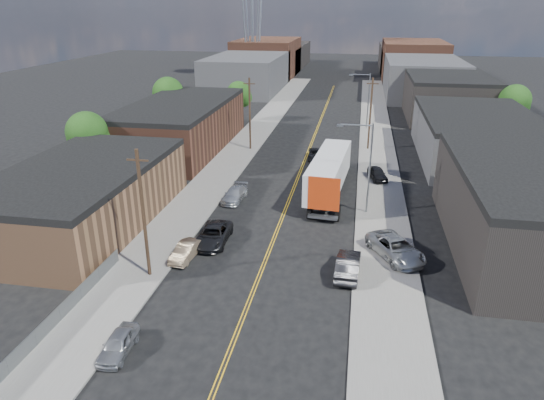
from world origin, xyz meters
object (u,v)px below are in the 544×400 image
at_px(car_ahead_truck, 317,154).
at_px(car_left_b, 186,251).
at_px(car_right_lot_c, 378,174).
at_px(car_left_c, 213,235).
at_px(car_right_oncoming, 348,265).
at_px(semi_truck, 330,169).
at_px(car_right_lot_a, 396,248).
at_px(car_left_d, 235,194).
at_px(car_left_a, 118,344).

bearing_deg(car_ahead_truck, car_left_b, -108.15).
xyz_separation_m(car_right_lot_c, car_ahead_truck, (-7.75, 7.06, -0.17)).
bearing_deg(car_left_c, car_right_lot_c, 51.25).
bearing_deg(car_right_oncoming, car_right_lot_c, -94.36).
xyz_separation_m(semi_truck, car_right_oncoming, (2.65, -17.63, -1.78)).
relative_size(car_left_b, car_right_lot_a, 0.67).
xyz_separation_m(semi_truck, car_left_c, (-8.95, -14.30, -1.85)).
xyz_separation_m(car_right_oncoming, car_ahead_truck, (-5.10, 29.16, -0.14)).
height_order(car_right_lot_c, car_ahead_truck, car_right_lot_c).
bearing_deg(car_left_d, car_right_oncoming, -42.65).
relative_size(car_left_b, car_left_c, 0.74).
relative_size(semi_truck, car_right_lot_c, 4.31).
relative_size(semi_truck, car_left_c, 3.27).
distance_m(car_left_d, car_ahead_truck, 17.51).
height_order(car_left_a, car_right_lot_c, car_right_lot_c).
relative_size(car_left_b, car_right_lot_c, 0.97).
xyz_separation_m(car_left_a, car_left_c, (1.40, 14.76, 0.11)).
distance_m(semi_truck, car_left_b, 20.32).
height_order(car_right_oncoming, car_right_lot_a, car_right_lot_a).
xyz_separation_m(car_left_d, car_ahead_truck, (7.12, 16.00, -0.00)).
xyz_separation_m(car_left_a, car_right_oncoming, (13.00, 11.43, 0.18)).
relative_size(semi_truck, car_left_b, 4.43).
bearing_deg(car_ahead_truck, semi_truck, -80.86).
bearing_deg(car_left_c, car_right_oncoming, -17.57).
xyz_separation_m(car_left_a, car_right_lot_c, (15.65, 33.53, 0.21)).
xyz_separation_m(semi_truck, car_left_a, (-10.35, -29.06, -1.96)).
relative_size(car_left_b, car_ahead_truck, 0.82).
bearing_deg(car_right_lot_a, car_ahead_truck, 79.27).
xyz_separation_m(car_left_d, car_right_lot_a, (15.91, -9.97, 0.30)).
xyz_separation_m(semi_truck, car_left_d, (-9.58, -4.47, -1.92)).
distance_m(car_left_a, car_left_c, 14.82).
xyz_separation_m(car_left_c, car_right_lot_c, (14.25, 18.77, 0.10)).
height_order(car_left_c, car_left_d, car_left_c).
bearing_deg(car_left_b, car_left_c, 71.27).
height_order(car_left_a, car_ahead_truck, car_ahead_truck).
xyz_separation_m(car_left_b, car_ahead_truck, (7.90, 28.91, 0.02)).
bearing_deg(car_left_c, car_right_lot_a, -2.04).
bearing_deg(car_right_oncoming, car_left_a, 43.79).
bearing_deg(car_left_a, car_right_oncoming, 39.18).
height_order(car_right_lot_a, car_ahead_truck, car_right_lot_a).
distance_m(car_right_lot_c, car_ahead_truck, 10.49).
xyz_separation_m(semi_truck, car_left_b, (-10.35, -17.38, -1.94)).
bearing_deg(car_left_c, car_left_a, -96.97).
height_order(semi_truck, car_right_lot_a, semi_truck).
relative_size(car_left_b, car_left_d, 0.85).
xyz_separation_m(car_left_d, car_right_lot_c, (14.88, 8.94, 0.17)).
distance_m(car_left_b, car_right_oncoming, 13.00).
bearing_deg(car_right_lot_c, car_ahead_truck, 122.06).
xyz_separation_m(car_left_d, car_right_oncoming, (12.22, -13.16, 0.14)).
distance_m(car_left_a, car_right_oncoming, 17.31).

